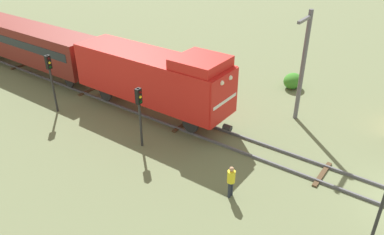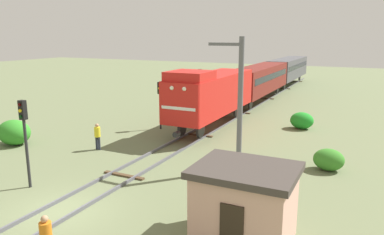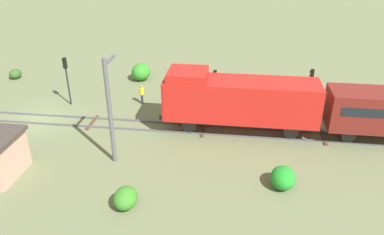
# 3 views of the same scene
# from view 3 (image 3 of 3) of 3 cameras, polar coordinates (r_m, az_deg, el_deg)

# --- Properties ---
(ground_plane) EXTENTS (160.05, 160.05, 0.00)m
(ground_plane) POSITION_cam_3_polar(r_m,az_deg,el_deg) (32.60, -22.26, -0.31)
(ground_plane) COLOR #66704C
(railway_track) EXTENTS (2.40, 106.70, 0.16)m
(railway_track) POSITION_cam_3_polar(r_m,az_deg,el_deg) (32.57, -22.28, -0.19)
(railway_track) COLOR #595960
(railway_track) RESTS_ON ground
(locomotive) EXTENTS (2.90, 11.60, 4.60)m
(locomotive) POSITION_cam_3_polar(r_m,az_deg,el_deg) (27.32, 7.01, 2.89)
(locomotive) COLOR red
(locomotive) RESTS_ON railway_track
(traffic_signal_near) EXTENTS (0.32, 0.34, 4.23)m
(traffic_signal_near) POSITION_cam_3_polar(r_m,az_deg,el_deg) (33.50, -18.63, 6.50)
(traffic_signal_near) COLOR #262628
(traffic_signal_near) RESTS_ON ground
(traffic_signal_mid) EXTENTS (0.32, 0.34, 3.64)m
(traffic_signal_mid) POSITION_cam_3_polar(r_m,az_deg,el_deg) (30.61, 3.48, 5.25)
(traffic_signal_mid) COLOR #262628
(traffic_signal_mid) RESTS_ON ground
(traffic_signal_far) EXTENTS (0.32, 0.34, 3.99)m
(traffic_signal_far) POSITION_cam_3_polar(r_m,az_deg,el_deg) (31.18, 17.60, 4.88)
(traffic_signal_far) COLOR #262628
(traffic_signal_far) RESTS_ON ground
(worker_by_signal) EXTENTS (0.38, 0.38, 1.70)m
(worker_by_signal) POSITION_cam_3_polar(r_m,az_deg,el_deg) (32.94, -7.67, 3.73)
(worker_by_signal) COLOR #262B38
(worker_by_signal) RESTS_ON ground
(catenary_mast) EXTENTS (1.94, 0.28, 7.07)m
(catenary_mast) POSITION_cam_3_polar(r_m,az_deg,el_deg) (23.74, -12.41, 1.30)
(catenary_mast) COLOR #595960
(catenary_mast) RESTS_ON ground
(bush_near) EXTENTS (1.38, 1.13, 1.01)m
(bush_near) POSITION_cam_3_polar(r_m,az_deg,el_deg) (42.67, -25.32, 6.04)
(bush_near) COLOR #345A26
(bush_near) RESTS_ON ground
(bush_mid) EXTENTS (1.78, 1.45, 1.29)m
(bush_mid) POSITION_cam_3_polar(r_m,az_deg,el_deg) (22.92, 13.68, -8.93)
(bush_mid) COLOR #208C26
(bush_mid) RESTS_ON ground
(bush_far) EXTENTS (2.30, 1.88, 1.67)m
(bush_far) POSITION_cam_3_polar(r_m,az_deg,el_deg) (38.52, -7.76, 6.90)
(bush_far) COLOR #308826
(bush_far) RESTS_ON ground
(bush_back) EXTENTS (1.62, 1.33, 1.18)m
(bush_back) POSITION_cam_3_polar(r_m,az_deg,el_deg) (21.22, -10.10, -11.99)
(bush_back) COLOR #367D26
(bush_back) RESTS_ON ground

